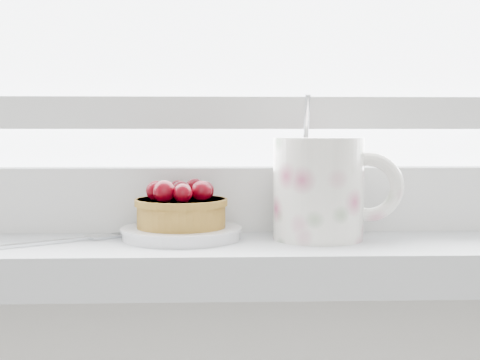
{
  "coord_description": "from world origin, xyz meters",
  "views": [
    {
      "loc": [
        -0.05,
        1.22,
        1.05
      ],
      "look_at": [
        -0.02,
        1.88,
        1.0
      ],
      "focal_mm": 50.0,
      "sensor_mm": 36.0,
      "label": 1
    }
  ],
  "objects_px": {
    "saucer": "(181,233)",
    "fork": "(58,241)",
    "raspberry_tart": "(181,207)",
    "floral_mug": "(322,186)"
  },
  "relations": [
    {
      "from": "saucer",
      "to": "fork",
      "type": "xyz_separation_m",
      "value": [
        -0.12,
        -0.02,
        -0.0
      ]
    },
    {
      "from": "saucer",
      "to": "raspberry_tart",
      "type": "bearing_deg",
      "value": -118.62
    },
    {
      "from": "saucer",
      "to": "fork",
      "type": "distance_m",
      "value": 0.12
    },
    {
      "from": "saucer",
      "to": "floral_mug",
      "type": "xyz_separation_m",
      "value": [
        0.14,
        -0.01,
        0.05
      ]
    },
    {
      "from": "saucer",
      "to": "floral_mug",
      "type": "distance_m",
      "value": 0.15
    },
    {
      "from": "saucer",
      "to": "floral_mug",
      "type": "relative_size",
      "value": 0.84
    },
    {
      "from": "floral_mug",
      "to": "fork",
      "type": "height_order",
      "value": "floral_mug"
    },
    {
      "from": "fork",
      "to": "floral_mug",
      "type": "bearing_deg",
      "value": 2.92
    },
    {
      "from": "raspberry_tart",
      "to": "floral_mug",
      "type": "bearing_deg",
      "value": -2.44
    },
    {
      "from": "raspberry_tart",
      "to": "fork",
      "type": "height_order",
      "value": "raspberry_tart"
    }
  ]
}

